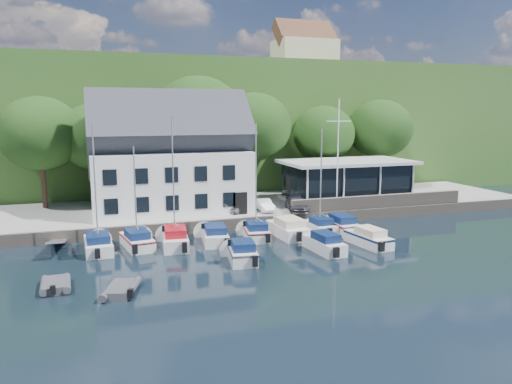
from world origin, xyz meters
The scene contains 34 objects.
ground centered at (0.00, 0.00, 0.00)m, with size 180.00×180.00×0.00m, color black.
quay centered at (0.00, 17.50, 0.50)m, with size 60.00×13.00×1.00m, color gray.
quay_face centered at (0.00, 11.00, 0.50)m, with size 60.00×0.30×1.00m, color #6D6257.
hillside centered at (0.00, 62.00, 8.00)m, with size 160.00×75.00×16.00m, color #2C5620.
field_patch centered at (8.00, 70.00, 16.15)m, with size 50.00×30.00×0.30m, color #535A2D.
farmhouse centered at (22.00, 52.00, 20.10)m, with size 10.40×7.00×8.20m, color beige, non-canonical shape.
harbor_building centered at (-7.00, 16.50, 5.35)m, with size 14.40×8.20×8.70m, color silver, non-canonical shape.
club_pavilion centered at (11.00, 16.00, 3.05)m, with size 13.20×7.20×4.10m, color black, non-canonical shape.
seawall centered at (12.00, 11.40, 1.60)m, with size 18.00×0.50×1.20m, color #6D6257.
gangway centered at (-16.50, 9.00, 0.00)m, with size 1.20×6.00×1.40m, color #BCBCC0, non-canonical shape.
car_silver centered at (-1.77, 13.94, 1.56)m, with size 1.33×3.30×1.12m, color silver.
car_white centered at (1.07, 13.34, 1.55)m, with size 1.16×3.33×1.10m, color white.
car_dgrey centered at (3.95, 12.48, 1.62)m, with size 1.72×4.24×1.23m, color #2E2E33.
car_blue centered at (4.86, 13.97, 1.62)m, with size 1.42×3.60×1.23m, color navy.
flagpole centered at (7.88, 12.14, 6.11)m, with size 2.45×0.20×10.22m, color silver, non-canonical shape.
tree_0 centered at (-18.20, 21.41, 6.24)m, with size 7.67×7.67×10.49m, color black, non-canonical shape.
tree_1 centered at (-13.17, 21.71, 5.95)m, with size 7.24×7.24×9.89m, color black, non-canonical shape.
tree_2 centered at (-3.19, 21.60, 7.33)m, with size 9.27×9.27×12.67m, color black, non-canonical shape.
tree_3 centered at (2.94, 22.05, 6.54)m, with size 8.11×8.11×11.08m, color black, non-canonical shape.
tree_4 centered at (11.58, 22.66, 5.84)m, with size 7.09×7.09×9.69m, color black, non-canonical shape.
tree_5 centered at (18.81, 22.44, 6.21)m, with size 7.62×7.62×10.42m, color black, non-canonical shape.
boat_r1_0 centered at (-13.70, 7.74, 4.24)m, with size 2.03×6.18×8.48m, color silver, non-canonical shape.
boat_r1_1 centered at (-10.92, 7.93, 4.28)m, with size 1.91×5.94×8.55m, color silver, non-canonical shape.
boat_r1_2 centered at (-8.19, 7.32, 4.68)m, with size 1.99×6.58×9.35m, color silver, non-canonical shape.
boat_r1_3 centered at (-5.02, 7.67, 0.70)m, with size 2.00×6.28×1.40m, color silver, non-canonical shape.
boat_r1_4 centered at (-1.67, 7.55, 4.33)m, with size 1.94×5.20×8.67m, color silver, non-canonical shape.
boat_r1_5 centered at (1.11, 7.57, 0.78)m, with size 2.29×6.69×1.56m, color silver, non-canonical shape.
boat_r1_6 centered at (4.03, 7.71, 4.16)m, with size 1.81×5.07×8.32m, color silver, non-canonical shape.
boat_r1_7 centered at (5.86, 7.50, 0.75)m, with size 1.90×6.07×1.50m, color silver, non-canonical shape.
boat_r2_2 centered at (-4.47, 2.13, 0.74)m, with size 1.88×5.03×1.48m, color silver, non-canonical shape.
boat_r2_3 centered at (1.89, 2.57, 0.73)m, with size 1.70×5.84×1.46m, color silver, non-canonical shape.
boat_r2_4 centered at (5.80, 2.96, 0.72)m, with size 1.77×6.02×1.43m, color silver, non-canonical shape.
dinghy_0 centered at (-16.21, 0.46, 0.33)m, with size 1.70×2.83×0.66m, color #3B3B40, non-canonical shape.
dinghy_1 centered at (-12.68, -1.51, 0.34)m, with size 1.75×2.92×0.68m, color #3B3B40, non-canonical shape.
Camera 1 is at (-13.97, -29.19, 10.16)m, focal length 35.00 mm.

